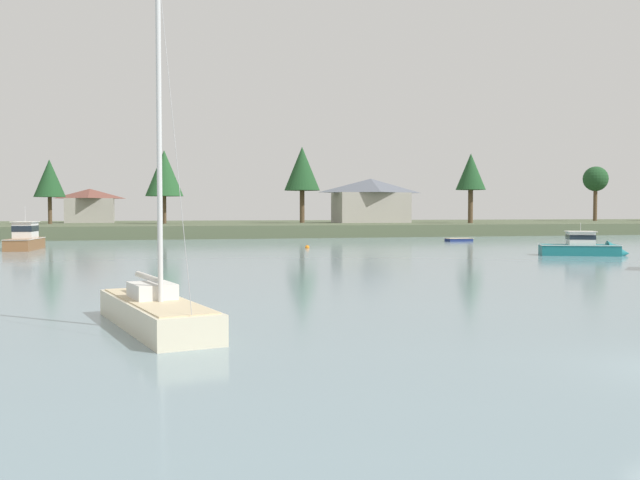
{
  "coord_description": "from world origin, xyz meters",
  "views": [
    {
      "loc": [
        -11.79,
        -12.25,
        3.46
      ],
      "look_at": [
        3.05,
        43.65,
        1.1
      ],
      "focal_mm": 39.49,
      "sensor_mm": 36.0,
      "label": 1
    }
  ],
  "objects_px": {
    "dinghy_navy": "(459,240)",
    "mooring_buoy_orange": "(307,247)",
    "cruiser_teal": "(588,250)",
    "sailboat_cream": "(155,320)",
    "dinghy_skyblue": "(582,240)",
    "cruiser_wood": "(27,242)"
  },
  "relations": [
    {
      "from": "cruiser_teal",
      "to": "dinghy_navy",
      "type": "bearing_deg",
      "value": 85.99
    },
    {
      "from": "dinghy_skyblue",
      "to": "cruiser_teal",
      "type": "bearing_deg",
      "value": -124.54
    },
    {
      "from": "sailboat_cream",
      "to": "dinghy_skyblue",
      "type": "relative_size",
      "value": 3.61
    },
    {
      "from": "cruiser_wood",
      "to": "mooring_buoy_orange",
      "type": "height_order",
      "value": "cruiser_wood"
    },
    {
      "from": "dinghy_navy",
      "to": "dinghy_skyblue",
      "type": "height_order",
      "value": "dinghy_navy"
    },
    {
      "from": "dinghy_navy",
      "to": "mooring_buoy_orange",
      "type": "height_order",
      "value": "dinghy_navy"
    },
    {
      "from": "cruiser_teal",
      "to": "mooring_buoy_orange",
      "type": "bearing_deg",
      "value": 138.91
    },
    {
      "from": "cruiser_teal",
      "to": "mooring_buoy_orange",
      "type": "height_order",
      "value": "cruiser_teal"
    },
    {
      "from": "dinghy_navy",
      "to": "cruiser_teal",
      "type": "xyz_separation_m",
      "value": [
        -1.85,
        -26.39,
        0.28
      ]
    },
    {
      "from": "sailboat_cream",
      "to": "mooring_buoy_orange",
      "type": "height_order",
      "value": "sailboat_cream"
    },
    {
      "from": "sailboat_cream",
      "to": "cruiser_wood",
      "type": "height_order",
      "value": "sailboat_cream"
    },
    {
      "from": "cruiser_teal",
      "to": "dinghy_skyblue",
      "type": "height_order",
      "value": "cruiser_teal"
    },
    {
      "from": "dinghy_navy",
      "to": "cruiser_teal",
      "type": "distance_m",
      "value": 26.46
    },
    {
      "from": "dinghy_navy",
      "to": "dinghy_skyblue",
      "type": "distance_m",
      "value": 15.03
    },
    {
      "from": "sailboat_cream",
      "to": "dinghy_skyblue",
      "type": "bearing_deg",
      "value": 45.16
    },
    {
      "from": "cruiser_wood",
      "to": "dinghy_skyblue",
      "type": "xyz_separation_m",
      "value": [
        60.65,
        3.41,
        -0.51
      ]
    },
    {
      "from": "dinghy_navy",
      "to": "cruiser_wood",
      "type": "height_order",
      "value": "cruiser_wood"
    },
    {
      "from": "sailboat_cream",
      "to": "mooring_buoy_orange",
      "type": "distance_m",
      "value": 45.48
    },
    {
      "from": "sailboat_cream",
      "to": "dinghy_skyblue",
      "type": "height_order",
      "value": "sailboat_cream"
    },
    {
      "from": "dinghy_navy",
      "to": "mooring_buoy_orange",
      "type": "distance_m",
      "value": 22.88
    },
    {
      "from": "dinghy_navy",
      "to": "mooring_buoy_orange",
      "type": "xyz_separation_m",
      "value": [
        -20.53,
        -10.09,
        -0.06
      ]
    },
    {
      "from": "sailboat_cream",
      "to": "dinghy_skyblue",
      "type": "xyz_separation_m",
      "value": [
        50.6,
        50.88,
        -0.13
      ]
    }
  ]
}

